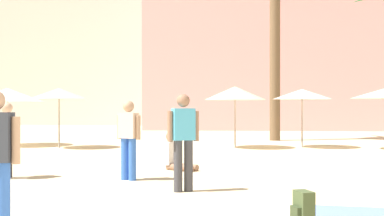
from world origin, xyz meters
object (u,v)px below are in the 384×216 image
cafe_umbrella_0 (302,94)px  person_far_left (129,137)px  person_mid_right (183,138)px  cafe_umbrella_4 (59,94)px  person_far_right (7,137)px  backpack (303,207)px  cafe_umbrella_3 (8,95)px  cafe_umbrella_1 (235,93)px  beach_towel (357,214)px  person_near_right (175,156)px

cafe_umbrella_0 → person_far_left: size_ratio=1.33×
person_mid_right → cafe_umbrella_0: bearing=-43.0°
cafe_umbrella_4 → person_mid_right: size_ratio=1.27×
person_far_right → backpack: bearing=-38.0°
cafe_umbrella_0 → cafe_umbrella_3: size_ratio=0.80×
cafe_umbrella_4 → cafe_umbrella_1: bearing=4.9°
cafe_umbrella_0 → backpack: 12.81m
person_far_right → person_mid_right: bearing=-24.9°
cafe_umbrella_0 → beach_towel: size_ratio=1.47×
cafe_umbrella_3 → beach_towel: bearing=-48.0°
cafe_umbrella_3 → cafe_umbrella_4: (2.44, -0.92, 0.02)m
cafe_umbrella_4 → person_far_left: 9.14m
backpack → person_near_right: bearing=-87.1°
cafe_umbrella_1 → beach_towel: 11.90m
person_far_left → cafe_umbrella_3: bearing=62.3°
backpack → cafe_umbrella_4: bearing=-77.7°
cafe_umbrella_0 → cafe_umbrella_4: bearing=-173.9°
cafe_umbrella_1 → person_far_left: size_ratio=1.39×
person_near_right → cafe_umbrella_4: bearing=164.3°
cafe_umbrella_3 → person_near_right: (7.56, -7.06, -1.69)m
cafe_umbrella_1 → person_near_right: (-1.48, -6.70, -1.73)m
cafe_umbrella_3 → backpack: bearing=-51.6°
cafe_umbrella_0 → backpack: size_ratio=5.29×
cafe_umbrella_1 → cafe_umbrella_3: bearing=177.7°
cafe_umbrella_4 → person_mid_right: (5.64, -9.29, -1.07)m
person_mid_right → person_far_left: size_ratio=1.06×
cafe_umbrella_0 → person_far_right: cafe_umbrella_0 is taller
cafe_umbrella_1 → cafe_umbrella_4: size_ratio=1.03×
backpack → person_far_left: person_far_left is taller
backpack → person_mid_right: person_mid_right is taller
backpack → cafe_umbrella_3: bearing=-72.1°
person_far_left → cafe_umbrella_4: bearing=53.6°
cafe_umbrella_1 → cafe_umbrella_0: bearing=9.3°
cafe_umbrella_0 → person_mid_right: size_ratio=1.25×
cafe_umbrella_3 → person_far_right: cafe_umbrella_3 is taller
cafe_umbrella_0 → beach_towel: cafe_umbrella_0 is taller
cafe_umbrella_4 → beach_towel: (8.31, -11.03, -2.04)m
cafe_umbrella_3 → person_far_left: bearing=-52.6°
beach_towel → person_far_right: 7.38m
beach_towel → backpack: 1.02m
person_mid_right → cafe_umbrella_4: bearing=7.1°
person_far_right → cafe_umbrella_0: bearing=44.2°
person_near_right → person_far_left: person_far_left is taller
cafe_umbrella_0 → person_near_right: cafe_umbrella_0 is taller
cafe_umbrella_3 → cafe_umbrella_0: bearing=0.3°
cafe_umbrella_1 → person_near_right: cafe_umbrella_1 is taller
beach_towel → person_far_left: (-3.96, 3.07, 0.91)m
beach_towel → person_near_right: bearing=123.1°
person_far_right → person_mid_right: size_ratio=0.92×
cafe_umbrella_4 → person_far_right: (1.67, -7.92, -1.15)m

